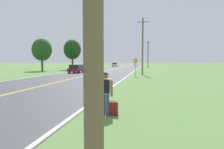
% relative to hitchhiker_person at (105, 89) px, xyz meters
% --- Properties ---
extents(hitchhiker_person, '(0.58, 0.42, 1.71)m').
position_rel_hitchhiker_person_xyz_m(hitchhiker_person, '(0.00, 0.00, 0.00)').
color(hitchhiker_person, '#38476B').
rests_on(hitchhiker_person, ground).
extents(suitcase, '(0.45, 0.20, 0.58)m').
position_rel_hitchhiker_person_xyz_m(suitcase, '(0.28, 0.02, -0.78)').
color(suitcase, maroon).
rests_on(suitcase, ground).
extents(traffic_sign, '(0.60, 0.10, 2.51)m').
position_rel_hitchhiker_person_xyz_m(traffic_sign, '(-0.05, 19.64, 0.84)').
color(traffic_sign, gray).
rests_on(traffic_sign, ground).
extents(utility_pole_midground, '(1.80, 0.24, 8.83)m').
position_rel_hitchhiker_person_xyz_m(utility_pole_midground, '(0.77, 24.25, 3.52)').
color(utility_pole_midground, brown).
rests_on(utility_pole_midground, ground).
extents(utility_pole_far, '(1.80, 0.24, 8.17)m').
position_rel_hitchhiker_person_xyz_m(utility_pole_far, '(1.59, 53.93, 3.19)').
color(utility_pole_far, brown).
rests_on(utility_pole_far, ground).
extents(tree_left_verge, '(4.18, 4.18, 7.34)m').
position_rel_hitchhiker_person_xyz_m(tree_left_verge, '(-16.61, 38.74, 3.86)').
color(tree_left_verge, '#473828').
rests_on(tree_left_verge, ground).
extents(tree_mid_treeline, '(4.14, 4.14, 6.91)m').
position_rel_hitchhiker_person_xyz_m(tree_mid_treeline, '(-20.63, 31.63, 3.47)').
color(tree_mid_treeline, '#473828').
rests_on(tree_mid_treeline, ground).
extents(car_maroon_hatchback_nearest, '(2.03, 4.08, 1.49)m').
position_rel_hitchhiker_person_xyz_m(car_maroon_hatchback_nearest, '(-11.03, 26.35, -0.24)').
color(car_maroon_hatchback_nearest, black).
rests_on(car_maroon_hatchback_nearest, ground).
extents(car_dark_green_sedan_approaching, '(1.85, 4.77, 1.56)m').
position_rel_hitchhiker_person_xyz_m(car_dark_green_sedan_approaching, '(-11.04, 35.10, -0.23)').
color(car_dark_green_sedan_approaching, black).
rests_on(car_dark_green_sedan_approaching, ground).
extents(car_white_hatchback_mid_near, '(1.86, 4.18, 1.42)m').
position_rel_hitchhiker_person_xyz_m(car_white_hatchback_mid_near, '(-11.19, 69.27, -0.28)').
color(car_white_hatchback_mid_near, black).
rests_on(car_white_hatchback_mid_near, ground).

